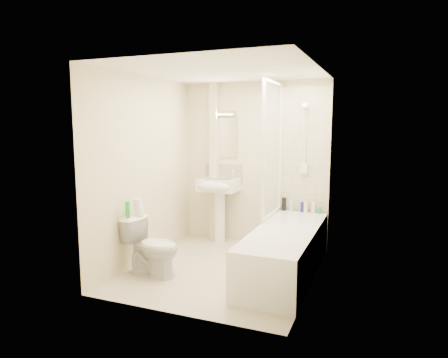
% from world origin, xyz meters
% --- Properties ---
extents(floor, '(2.50, 2.50, 0.00)m').
position_xyz_m(floor, '(0.00, 0.00, 0.00)').
color(floor, beige).
rests_on(floor, ground).
extents(wall_back, '(2.20, 0.02, 2.40)m').
position_xyz_m(wall_back, '(0.00, 1.25, 1.20)').
color(wall_back, beige).
rests_on(wall_back, ground).
extents(wall_left, '(0.02, 2.50, 2.40)m').
position_xyz_m(wall_left, '(-1.10, 0.00, 1.20)').
color(wall_left, beige).
rests_on(wall_left, ground).
extents(wall_right, '(0.02, 2.50, 2.40)m').
position_xyz_m(wall_right, '(1.10, 0.00, 1.20)').
color(wall_right, beige).
rests_on(wall_right, ground).
extents(ceiling, '(2.20, 2.50, 0.02)m').
position_xyz_m(ceiling, '(0.00, 0.00, 2.40)').
color(ceiling, white).
rests_on(ceiling, wall_back).
extents(tile_back, '(0.70, 0.01, 1.75)m').
position_xyz_m(tile_back, '(0.75, 1.24, 1.42)').
color(tile_back, beige).
rests_on(tile_back, wall_back).
extents(tile_right, '(0.01, 2.10, 1.75)m').
position_xyz_m(tile_right, '(1.09, 0.15, 1.42)').
color(tile_right, beige).
rests_on(tile_right, wall_right).
extents(pipe_boxing, '(0.12, 0.12, 2.40)m').
position_xyz_m(pipe_boxing, '(-0.62, 1.19, 1.20)').
color(pipe_boxing, beige).
rests_on(pipe_boxing, ground).
extents(splashback, '(0.60, 0.02, 0.30)m').
position_xyz_m(splashback, '(-0.49, 1.24, 1.03)').
color(splashback, beige).
rests_on(splashback, wall_back).
extents(mirror, '(0.46, 0.01, 0.60)m').
position_xyz_m(mirror, '(-0.49, 1.24, 1.58)').
color(mirror, white).
rests_on(mirror, wall_back).
extents(strip_light, '(0.42, 0.07, 0.07)m').
position_xyz_m(strip_light, '(-0.49, 1.22, 1.95)').
color(strip_light, silver).
rests_on(strip_light, wall_back).
extents(bathtub, '(0.70, 2.10, 0.55)m').
position_xyz_m(bathtub, '(0.75, 0.15, 0.29)').
color(bathtub, white).
rests_on(bathtub, ground).
extents(shower_screen, '(0.04, 0.92, 1.80)m').
position_xyz_m(shower_screen, '(0.40, 0.80, 1.45)').
color(shower_screen, white).
rests_on(shower_screen, bathtub).
extents(shower_fixture, '(0.10, 0.16, 0.99)m').
position_xyz_m(shower_fixture, '(0.75, 1.19, 1.55)').
color(shower_fixture, white).
rests_on(shower_fixture, wall_back).
extents(pedestal_sink, '(0.58, 0.51, 1.11)m').
position_xyz_m(pedestal_sink, '(-0.49, 1.01, 0.78)').
color(pedestal_sink, white).
rests_on(pedestal_sink, ground).
extents(bottle_black_a, '(0.06, 0.06, 0.19)m').
position_xyz_m(bottle_black_a, '(0.48, 1.16, 0.65)').
color(bottle_black_a, black).
rests_on(bottle_black_a, bathtub).
extents(bottle_white_a, '(0.05, 0.05, 0.16)m').
position_xyz_m(bottle_white_a, '(0.59, 1.16, 0.63)').
color(bottle_white_a, silver).
rests_on(bottle_white_a, bathtub).
extents(bottle_blue, '(0.06, 0.06, 0.14)m').
position_xyz_m(bottle_blue, '(0.75, 1.16, 0.62)').
color(bottle_blue, navy).
rests_on(bottle_blue, bathtub).
extents(bottle_cream, '(0.06, 0.06, 0.16)m').
position_xyz_m(bottle_cream, '(0.80, 1.16, 0.63)').
color(bottle_cream, beige).
rests_on(bottle_cream, bathtub).
extents(bottle_white_b, '(0.06, 0.06, 0.16)m').
position_xyz_m(bottle_white_b, '(0.91, 1.16, 0.63)').
color(bottle_white_b, white).
rests_on(bottle_white_b, bathtub).
extents(bottle_green, '(0.06, 0.06, 0.09)m').
position_xyz_m(bottle_green, '(0.99, 1.16, 0.60)').
color(bottle_green, green).
rests_on(bottle_green, bathtub).
extents(toilet, '(0.52, 0.76, 0.69)m').
position_xyz_m(toilet, '(-0.72, -0.46, 0.35)').
color(toilet, white).
rests_on(toilet, ground).
extents(toilet_roll_lower, '(0.11, 0.11, 0.10)m').
position_xyz_m(toilet_roll_lower, '(-0.93, -0.40, 0.74)').
color(toilet_roll_lower, white).
rests_on(toilet_roll_lower, toilet).
extents(toilet_roll_upper, '(0.10, 0.10, 0.10)m').
position_xyz_m(toilet_roll_upper, '(-0.94, -0.40, 0.85)').
color(toilet_roll_upper, white).
rests_on(toilet_roll_upper, toilet_roll_lower).
extents(green_bottle, '(0.06, 0.06, 0.19)m').
position_xyz_m(green_bottle, '(-0.98, -0.56, 0.79)').
color(green_bottle, green).
rests_on(green_bottle, toilet).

